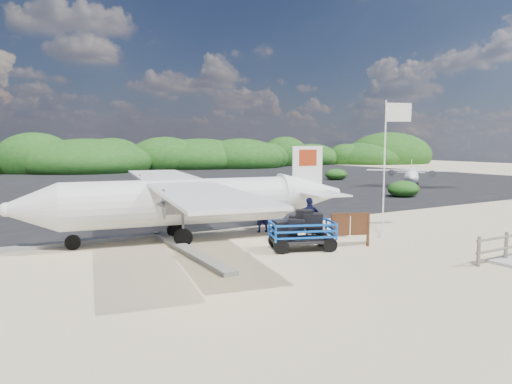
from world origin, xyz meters
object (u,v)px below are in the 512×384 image
(crew_c, at_px, (310,220))
(aircraft_small, at_px, (20,184))
(aircraft_large, at_px, (299,181))
(baggage_cart, at_px, (302,250))
(crew_b, at_px, (258,209))
(crew_a, at_px, (262,211))
(signboard, at_px, (350,247))
(flagpole, at_px, (382,237))

(crew_c, relative_size, aircraft_small, 0.28)
(crew_c, xyz_separation_m, aircraft_large, (17.23, 25.15, -0.90))
(crew_c, bearing_deg, baggage_cart, 54.90)
(baggage_cart, xyz_separation_m, crew_b, (1.26, 5.50, 0.77))
(crew_b, relative_size, aircraft_large, 0.09)
(crew_b, bearing_deg, crew_a, 43.45)
(baggage_cart, bearing_deg, signboard, 3.42)
(crew_c, bearing_deg, aircraft_large, -112.53)
(baggage_cart, distance_m, crew_b, 5.70)
(flagpole, relative_size, aircraft_large, 0.35)
(flagpole, bearing_deg, aircraft_large, 61.69)
(baggage_cart, distance_m, crew_a, 3.88)
(crew_a, relative_size, aircraft_small, 0.30)
(baggage_cart, height_order, crew_a, crew_a)
(crew_a, height_order, aircraft_large, aircraft_large)
(signboard, distance_m, crew_b, 6.14)
(baggage_cart, xyz_separation_m, signboard, (1.88, -0.56, 0.00))
(baggage_cart, bearing_deg, aircraft_small, 121.80)
(crew_a, distance_m, crew_c, 2.74)
(aircraft_large, bearing_deg, crew_b, 60.22)
(baggage_cart, distance_m, signboard, 1.97)
(baggage_cart, bearing_deg, aircraft_large, 74.87)
(crew_b, relative_size, crew_c, 0.85)
(crew_c, height_order, aircraft_small, crew_c)
(baggage_cart, xyz_separation_m, flagpole, (4.34, 0.17, 0.00))
(baggage_cart, bearing_deg, crew_a, 102.89)
(signboard, bearing_deg, aircraft_large, 77.92)
(baggage_cart, xyz_separation_m, crew_a, (0.46, 3.72, 0.97))
(signboard, height_order, aircraft_large, aircraft_large)
(flagpole, xyz_separation_m, crew_c, (-3.19, 0.90, 0.90))
(crew_c, bearing_deg, crew_b, -79.55)
(crew_b, bearing_deg, aircraft_large, -151.90)
(signboard, bearing_deg, crew_b, 115.46)
(signboard, height_order, crew_a, crew_a)
(flagpole, relative_size, crew_a, 2.99)
(signboard, distance_m, crew_a, 4.62)
(signboard, bearing_deg, aircraft_small, 124.01)
(signboard, relative_size, aircraft_large, 0.10)
(baggage_cart, xyz_separation_m, aircraft_large, (18.37, 26.22, 0.00))
(flagpole, height_order, aircraft_large, flagpole)
(flagpole, bearing_deg, crew_b, 120.01)
(crew_a, bearing_deg, aircraft_small, -68.31)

